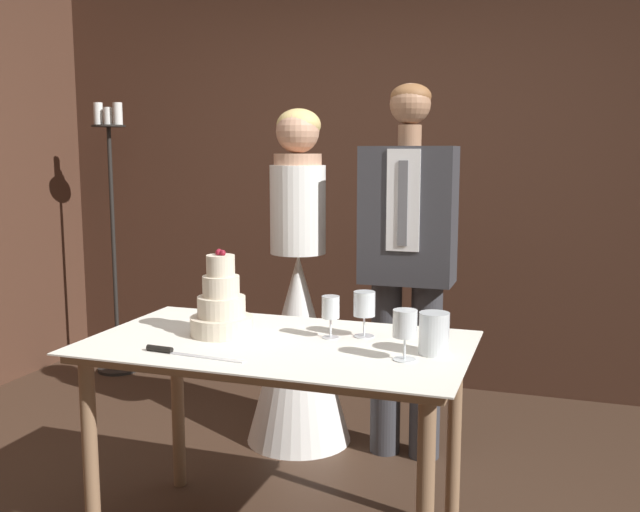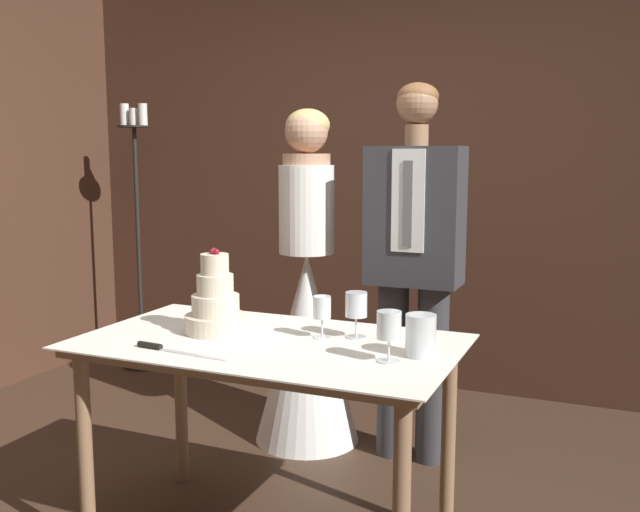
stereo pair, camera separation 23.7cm
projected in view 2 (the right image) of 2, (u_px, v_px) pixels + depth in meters
name	position (u px, v px, depth m)	size (l,w,h in m)	color
wall_back	(409.00, 161.00, 4.52)	(4.87, 0.12, 2.87)	#472B1E
cake_table	(269.00, 365.00, 2.65)	(1.40, 0.81, 0.80)	#8E6B4C
tiered_cake	(216.00, 305.00, 2.74)	(0.24, 0.24, 0.33)	beige
cake_knife	(164.00, 348.00, 2.50)	(0.38, 0.05, 0.02)	silver
wine_glass_near	(322.00, 310.00, 2.66)	(0.07, 0.07, 0.16)	silver
wine_glass_middle	(389.00, 326.00, 2.36)	(0.08, 0.08, 0.17)	silver
wine_glass_far	(356.00, 307.00, 2.67)	(0.08, 0.08, 0.17)	silver
hurricane_candle	(420.00, 337.00, 2.42)	(0.11, 0.11, 0.15)	silver
bride	(307.00, 321.00, 3.65)	(0.54, 0.54, 1.71)	white
groom	(414.00, 256.00, 3.38)	(0.44, 0.25, 1.81)	#38383D
candle_stand	(138.00, 234.00, 4.88)	(0.28, 0.28, 1.81)	black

